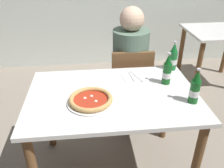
% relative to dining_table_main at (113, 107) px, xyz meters
% --- Properties ---
extents(ground_plane, '(8.00, 8.00, 0.00)m').
position_rel_dining_table_main_xyz_m(ground_plane, '(0.00, 0.00, -0.64)').
color(ground_plane, gray).
extents(dining_table_main, '(1.20, 0.80, 0.75)m').
position_rel_dining_table_main_xyz_m(dining_table_main, '(0.00, 0.00, 0.00)').
color(dining_table_main, silver).
rests_on(dining_table_main, ground_plane).
extents(chair_behind_table, '(0.41, 0.41, 0.85)m').
position_rel_dining_table_main_xyz_m(chair_behind_table, '(0.24, 0.61, -0.15)').
color(chair_behind_table, brown).
rests_on(chair_behind_table, ground_plane).
extents(diner_seated, '(0.34, 0.34, 1.21)m').
position_rel_dining_table_main_xyz_m(diner_seated, '(0.24, 0.66, -0.05)').
color(diner_seated, '#2D3342').
rests_on(diner_seated, ground_plane).
extents(dining_table_background, '(0.80, 0.70, 0.75)m').
position_rel_dining_table_main_xyz_m(dining_table_background, '(1.50, 1.35, -0.04)').
color(dining_table_background, silver).
rests_on(dining_table_background, ground_plane).
extents(pizza_margherita_near, '(0.32, 0.32, 0.04)m').
position_rel_dining_table_main_xyz_m(pizza_margherita_near, '(-0.16, -0.10, 0.13)').
color(pizza_margherita_near, white).
rests_on(pizza_margherita_near, dining_table_main).
extents(beer_bottle_left, '(0.07, 0.07, 0.25)m').
position_rel_dining_table_main_xyz_m(beer_bottle_left, '(0.52, -0.16, 0.22)').
color(beer_bottle_left, '#14591E').
rests_on(beer_bottle_left, dining_table_main).
extents(beer_bottle_center, '(0.07, 0.07, 0.25)m').
position_rel_dining_table_main_xyz_m(beer_bottle_center, '(0.42, 0.11, 0.22)').
color(beer_bottle_center, '#14591E').
rests_on(beer_bottle_center, dining_table_main).
extents(beer_bottle_right, '(0.07, 0.07, 0.25)m').
position_rel_dining_table_main_xyz_m(beer_bottle_right, '(0.54, 0.34, 0.22)').
color(beer_bottle_right, '#196B2D').
rests_on(beer_bottle_right, dining_table_main).
extents(napkin_with_cutlery, '(0.21, 0.21, 0.01)m').
position_rel_dining_table_main_xyz_m(napkin_with_cutlery, '(0.20, 0.23, 0.12)').
color(napkin_with_cutlery, white).
rests_on(napkin_with_cutlery, dining_table_main).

